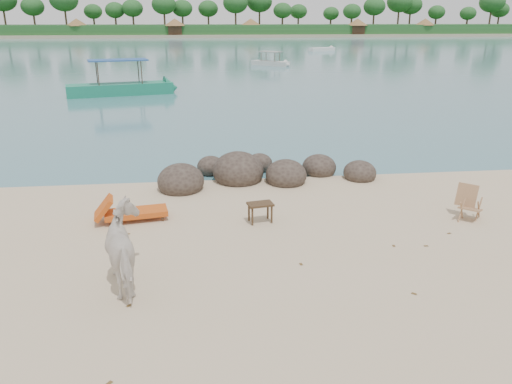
% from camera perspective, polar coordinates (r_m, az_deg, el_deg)
% --- Properties ---
extents(water, '(400.00, 400.00, 0.00)m').
position_cam_1_polar(water, '(98.53, -6.11, 16.40)').
color(water, '#3C6E78').
rests_on(water, ground).
extents(far_shore, '(420.00, 90.00, 1.40)m').
position_cam_1_polar(far_shore, '(178.48, -6.50, 17.60)').
color(far_shore, tan).
rests_on(far_shore, ground).
extents(far_scenery, '(420.00, 18.00, 9.50)m').
position_cam_1_polar(far_scenery, '(145.13, -6.43, 18.50)').
color(far_scenery, '#1E4C1E').
rests_on(far_scenery, ground).
extents(boulders, '(6.56, 3.10, 1.16)m').
position_cam_1_polar(boulders, '(15.08, -0.27, 2.12)').
color(boulders, '#302620').
rests_on(boulders, ground).
extents(cow, '(1.27, 1.89, 1.46)m').
position_cam_1_polar(cow, '(9.29, -14.36, -6.43)').
color(cow, white).
rests_on(cow, ground).
extents(side_table, '(0.65, 0.49, 0.48)m').
position_cam_1_polar(side_table, '(11.92, 0.49, -2.52)').
color(side_table, '#301F13').
rests_on(side_table, ground).
extents(lounge_chair, '(1.93, 0.94, 0.55)m').
position_cam_1_polar(lounge_chair, '(12.38, -13.55, -2.05)').
color(lounge_chair, '#C53F17').
rests_on(lounge_chair, ground).
extents(deck_chair, '(0.78, 0.78, 0.82)m').
position_cam_1_polar(deck_chair, '(13.08, 23.35, -1.36)').
color(deck_chair, '#A37551').
rests_on(deck_chair, ground).
extents(boat_near, '(7.65, 3.43, 3.62)m').
position_cam_1_polar(boat_near, '(34.06, -15.46, 13.76)').
color(boat_near, '#177759').
rests_on(boat_near, water).
extents(boat_mid, '(4.30, 4.02, 2.36)m').
position_cam_1_polar(boat_mid, '(54.26, 1.66, 15.53)').
color(boat_mid, beige).
rests_on(boat_mid, water).
extents(boat_far, '(5.08, 3.63, 0.60)m').
position_cam_1_polar(boat_far, '(79.88, 7.53, 15.93)').
color(boat_far, silver).
rests_on(boat_far, water).
extents(dead_leaves, '(8.74, 5.41, 0.00)m').
position_cam_1_polar(dead_leaves, '(9.55, 1.32, -9.94)').
color(dead_leaves, brown).
rests_on(dead_leaves, ground).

